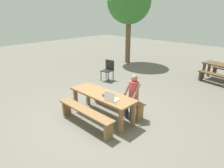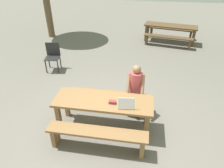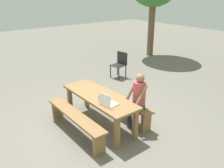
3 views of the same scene
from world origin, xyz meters
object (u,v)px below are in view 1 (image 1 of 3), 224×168
(picnic_table_front, at_px, (102,97))
(small_pouch, at_px, (105,95))
(tree_left, at_px, (129,2))
(person_seated, at_px, (133,94))
(plastic_chair, at_px, (108,70))
(laptop, at_px, (111,98))

(picnic_table_front, distance_m, small_pouch, 0.25)
(tree_left, bearing_deg, small_pouch, -55.78)
(person_seated, xyz_separation_m, plastic_chair, (-2.77, 1.83, -0.26))
(picnic_table_front, distance_m, laptop, 0.53)
(tree_left, bearing_deg, picnic_table_front, -56.91)
(laptop, relative_size, person_seated, 0.28)
(small_pouch, distance_m, tree_left, 7.16)
(laptop, bearing_deg, picnic_table_front, -22.37)
(small_pouch, xyz_separation_m, person_seated, (0.42, 0.64, -0.02))
(person_seated, height_order, plastic_chair, person_seated)
(plastic_chair, height_order, tree_left, tree_left)
(picnic_table_front, height_order, small_pouch, small_pouch)
(picnic_table_front, relative_size, plastic_chair, 2.33)
(picnic_table_front, xyz_separation_m, laptop, (0.48, -0.13, 0.17))
(small_pouch, bearing_deg, plastic_chair, 133.52)
(small_pouch, relative_size, tree_left, 0.03)
(plastic_chair, bearing_deg, laptop, -53.80)
(small_pouch, distance_m, person_seated, 0.77)
(picnic_table_front, distance_m, plastic_chair, 3.23)
(picnic_table_front, bearing_deg, plastic_chair, 131.75)
(picnic_table_front, bearing_deg, person_seated, 43.03)
(small_pouch, distance_m, plastic_chair, 3.42)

